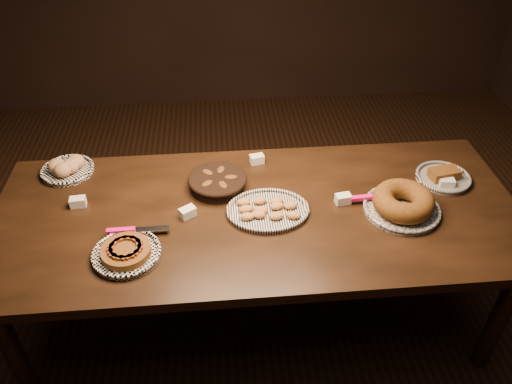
{
  "coord_description": "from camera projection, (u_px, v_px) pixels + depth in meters",
  "views": [
    {
      "loc": [
        -0.16,
        -1.71,
        2.22
      ],
      "look_at": [
        -0.0,
        0.05,
        0.82
      ],
      "focal_mm": 35.0,
      "sensor_mm": 36.0,
      "label": 1
    }
  ],
  "objects": [
    {
      "name": "ground",
      "position": [
        257.0,
        315.0,
        2.72
      ],
      "size": [
        5.0,
        5.0,
        0.0
      ],
      "primitive_type": "plane",
      "color": "black",
      "rests_on": "ground"
    },
    {
      "name": "buffet_table",
      "position": [
        258.0,
        223.0,
        2.3
      ],
      "size": [
        2.4,
        1.0,
        0.75
      ],
      "color": "black",
      "rests_on": "ground"
    },
    {
      "name": "apple_tart_plate",
      "position": [
        126.0,
        252.0,
        2.02
      ],
      "size": [
        0.31,
        0.28,
        0.06
      ],
      "rotation": [
        0.0,
        0.0,
        0.29
      ],
      "color": "white",
      "rests_on": "buffet_table"
    },
    {
      "name": "madeleine_platter",
      "position": [
        267.0,
        210.0,
        2.24
      ],
      "size": [
        0.37,
        0.3,
        0.04
      ],
      "rotation": [
        0.0,
        0.0,
        -0.18
      ],
      "color": "black",
      "rests_on": "buffet_table"
    },
    {
      "name": "bundt_cake_plate",
      "position": [
        403.0,
        203.0,
        2.23
      ],
      "size": [
        0.39,
        0.35,
        0.11
      ],
      "rotation": [
        0.0,
        0.0,
        -0.03
      ],
      "color": "black",
      "rests_on": "buffet_table"
    },
    {
      "name": "croissant_basket",
      "position": [
        218.0,
        181.0,
        2.37
      ],
      "size": [
        0.33,
        0.33,
        0.07
      ],
      "rotation": [
        0.0,
        0.0,
        0.34
      ],
      "color": "black",
      "rests_on": "buffet_table"
    },
    {
      "name": "bread_roll_plate",
      "position": [
        67.0,
        168.0,
        2.47
      ],
      "size": [
        0.26,
        0.26,
        0.08
      ],
      "rotation": [
        0.0,
        0.0,
        0.06
      ],
      "color": "white",
      "rests_on": "buffet_table"
    },
    {
      "name": "loaf_plate",
      "position": [
        443.0,
        177.0,
        2.43
      ],
      "size": [
        0.26,
        0.26,
        0.06
      ],
      "rotation": [
        0.0,
        0.0,
        0.17
      ],
      "color": "black",
      "rests_on": "buffet_table"
    },
    {
      "name": "tent_cards",
      "position": [
        265.0,
        190.0,
        2.34
      ],
      "size": [
        1.81,
        0.46,
        0.04
      ],
      "color": "white",
      "rests_on": "buffet_table"
    }
  ]
}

